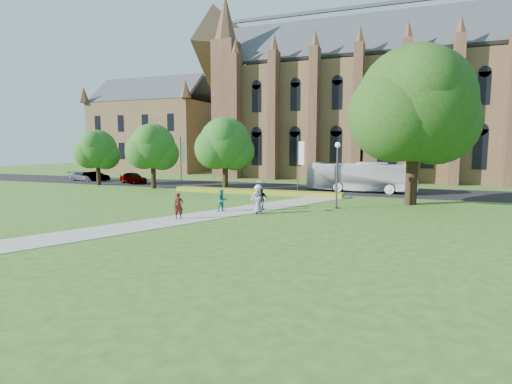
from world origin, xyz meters
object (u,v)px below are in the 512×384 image
at_px(tour_coach, 361,177).
at_px(pedestrian_0, 179,206).
at_px(streetlamp, 337,167).
at_px(car_1, 95,176).
at_px(car_0, 133,178).
at_px(large_tree, 415,104).
at_px(car_2, 84,176).

xyz_separation_m(tour_coach, pedestrian_0, (-9.64, -21.03, -0.70)).
xyz_separation_m(streetlamp, tour_coach, (0.50, 12.47, -1.67)).
bearing_deg(car_1, tour_coach, -91.79).
distance_m(tour_coach, car_0, 29.17).
xyz_separation_m(streetlamp, car_0, (-28.65, 11.67, -2.53)).
distance_m(car_0, pedestrian_0, 28.10).
relative_size(streetlamp, tour_coach, 0.45).
distance_m(tour_coach, car_1, 36.31).
height_order(car_1, pedestrian_0, pedestrian_0).
xyz_separation_m(car_0, car_1, (-7.15, 0.91, -0.08)).
bearing_deg(streetlamp, car_1, 160.64).
xyz_separation_m(car_0, pedestrian_0, (19.51, -20.22, 0.16)).
height_order(large_tree, car_2, large_tree).
xyz_separation_m(large_tree, car_2, (-43.45, 8.12, -7.71)).
height_order(streetlamp, car_2, streetlamp).
bearing_deg(car_0, tour_coach, -69.40).
bearing_deg(tour_coach, car_0, 93.20).
relative_size(large_tree, car_1, 3.29).
bearing_deg(large_tree, streetlamp, -140.71).
bearing_deg(streetlamp, pedestrian_0, -136.90).
bearing_deg(car_2, tour_coach, -90.05).
height_order(large_tree, car_0, large_tree).
height_order(large_tree, pedestrian_0, large_tree).
xyz_separation_m(streetlamp, car_2, (-37.95, 12.62, -2.64)).
height_order(streetlamp, car_0, streetlamp).
relative_size(car_1, car_2, 0.92).
bearing_deg(car_1, car_2, 87.22).
bearing_deg(car_2, large_tree, -100.42).
bearing_deg(car_0, large_tree, -82.84).
bearing_deg(car_1, streetlamp, -110.98).
bearing_deg(streetlamp, car_0, 157.85).
distance_m(large_tree, car_1, 42.78).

